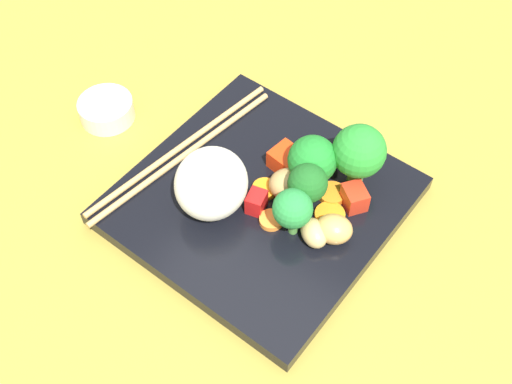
{
  "coord_description": "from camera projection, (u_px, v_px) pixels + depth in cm",
  "views": [
    {
      "loc": [
        31.82,
        22.31,
        53.84
      ],
      "look_at": [
        1.1,
        0.25,
        3.64
      ],
      "focal_mm": 45.54,
      "sensor_mm": 36.0,
      "label": 1
    }
  ],
  "objects": [
    {
      "name": "carrot_slice_0",
      "position": [
        330.0,
        215.0,
        0.63
      ],
      "size": [
        3.38,
        3.38,
        0.54
      ],
      "primitive_type": "cylinder",
      "rotation": [
        0.0,
        0.0,
        3.28
      ],
      "color": "orange",
      "rests_on": "square_plate"
    },
    {
      "name": "broccoli_floret_0",
      "position": [
        312.0,
        160.0,
        0.63
      ],
      "size": [
        4.92,
        4.92,
        6.06
      ],
      "color": "#61A44B",
      "rests_on": "square_plate"
    },
    {
      "name": "chicken_piece_3",
      "position": [
        314.0,
        233.0,
        0.61
      ],
      "size": [
        3.76,
        4.02,
        2.33
      ],
      "primitive_type": "ellipsoid",
      "rotation": [
        0.0,
        0.0,
        0.98
      ],
      "color": "tan",
      "rests_on": "square_plate"
    },
    {
      "name": "rice_mound",
      "position": [
        211.0,
        184.0,
        0.62
      ],
      "size": [
        8.43,
        8.08,
        6.96
      ],
      "primitive_type": "ellipsoid",
      "rotation": [
        0.0,
        0.0,
        0.16
      ],
      "color": "white",
      "rests_on": "square_plate"
    },
    {
      "name": "sauce_cup",
      "position": [
        106.0,
        110.0,
        0.73
      ],
      "size": [
        6.13,
        6.13,
        2.36
      ],
      "primitive_type": "cylinder",
      "color": "silver",
      "rests_on": "ground_plane"
    },
    {
      "name": "chopstick_pair",
      "position": [
        180.0,
        153.0,
        0.68
      ],
      "size": [
        24.78,
        5.46,
        0.63
      ],
      "rotation": [
        0.0,
        0.0,
        6.13
      ],
      "color": "tan",
      "rests_on": "square_plate"
    },
    {
      "name": "pepper_chunk_1",
      "position": [
        355.0,
        197.0,
        0.64
      ],
      "size": [
        3.19,
        3.29,
        2.29
      ],
      "primitive_type": "cube",
      "rotation": [
        0.0,
        0.0,
        0.94
      ],
      "color": "red",
      "rests_on": "square_plate"
    },
    {
      "name": "chicken_piece_4",
      "position": [
        336.0,
        226.0,
        0.61
      ],
      "size": [
        4.25,
        4.52,
        2.72
      ],
      "primitive_type": "ellipsoid",
      "rotation": [
        0.0,
        0.0,
        5.13
      ],
      "color": "tan",
      "rests_on": "square_plate"
    },
    {
      "name": "carrot_slice_1",
      "position": [
        264.0,
        189.0,
        0.65
      ],
      "size": [
        3.53,
        3.53,
        0.64
      ],
      "primitive_type": "cylinder",
      "rotation": [
        0.0,
        0.0,
        5.36
      ],
      "color": "orange",
      "rests_on": "square_plate"
    },
    {
      "name": "broccoli_floret_3",
      "position": [
        307.0,
        185.0,
        0.61
      ],
      "size": [
        3.88,
        3.88,
        5.84
      ],
      "color": "#579B3F",
      "rests_on": "square_plate"
    },
    {
      "name": "carrot_slice_2",
      "position": [
        271.0,
        220.0,
        0.63
      ],
      "size": [
        3.14,
        3.14,
        0.6
      ],
      "primitive_type": "cylinder",
      "rotation": [
        0.0,
        0.0,
        3.57
      ],
      "color": "orange",
      "rests_on": "square_plate"
    },
    {
      "name": "chicken_piece_1",
      "position": [
        288.0,
        184.0,
        0.64
      ],
      "size": [
        5.18,
        5.23,
        2.9
      ],
      "primitive_type": "ellipsoid",
      "rotation": [
        0.0,
        0.0,
        5.43
      ],
      "color": "tan",
      "rests_on": "square_plate"
    },
    {
      "name": "pepper_chunk_2",
      "position": [
        289.0,
        161.0,
        0.66
      ],
      "size": [
        3.33,
        3.54,
        2.14
      ],
      "primitive_type": "cube",
      "rotation": [
        0.0,
        0.0,
        4.56
      ],
      "color": "red",
      "rests_on": "square_plate"
    },
    {
      "name": "pepper_chunk_0",
      "position": [
        256.0,
        202.0,
        0.63
      ],
      "size": [
        2.38,
        2.11,
        2.19
      ],
      "primitive_type": "cube",
      "rotation": [
        0.0,
        0.0,
        3.37
      ],
      "color": "red",
      "rests_on": "square_plate"
    },
    {
      "name": "carrot_slice_3",
      "position": [
        332.0,
        194.0,
        0.65
      ],
      "size": [
        3.73,
        3.73,
        0.7
      ],
      "primitive_type": "cylinder",
      "rotation": [
        0.0,
        0.0,
        1.1
      ],
      "color": "orange",
      "rests_on": "square_plate"
    },
    {
      "name": "ground_plane",
      "position": [
        260.0,
        211.0,
        0.67
      ],
      "size": [
        110.0,
        110.0,
        2.0
      ],
      "primitive_type": "cube",
      "color": "olive"
    },
    {
      "name": "carrot_slice_4",
      "position": [
        305.0,
        155.0,
        0.68
      ],
      "size": [
        3.08,
        3.08,
        0.45
      ],
      "primitive_type": "cylinder",
      "rotation": [
        0.0,
        0.0,
        0.54
      ],
      "color": "#FC9D2A",
      "rests_on": "square_plate"
    },
    {
      "name": "square_plate",
      "position": [
        260.0,
        200.0,
        0.66
      ],
      "size": [
        26.24,
        26.24,
        1.64
      ],
      "primitive_type": "cube",
      "rotation": [
        0.0,
        0.0,
        -0.04
      ],
      "color": "black",
      "rests_on": "ground_plane"
    },
    {
      "name": "broccoli_floret_1",
      "position": [
        293.0,
        209.0,
        0.6
      ],
      "size": [
        3.85,
        3.85,
        5.24
      ],
      "color": "#539941",
      "rests_on": "square_plate"
    },
    {
      "name": "chicken_piece_0",
      "position": [
        328.0,
        162.0,
        0.66
      ],
      "size": [
        3.29,
        3.09,
        1.97
      ],
      "primitive_type": "ellipsoid",
      "rotation": [
        0.0,
        0.0,
        2.7
      ],
      "color": "tan",
      "rests_on": "square_plate"
    },
    {
      "name": "broccoli_floret_2",
      "position": [
        359.0,
        152.0,
        0.63
      ],
      "size": [
        5.34,
        5.34,
        7.22
      ],
      "color": "#67AF53",
      "rests_on": "square_plate"
    }
  ]
}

